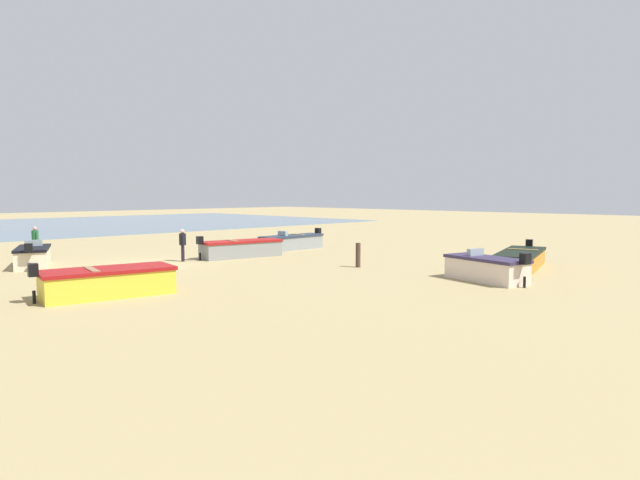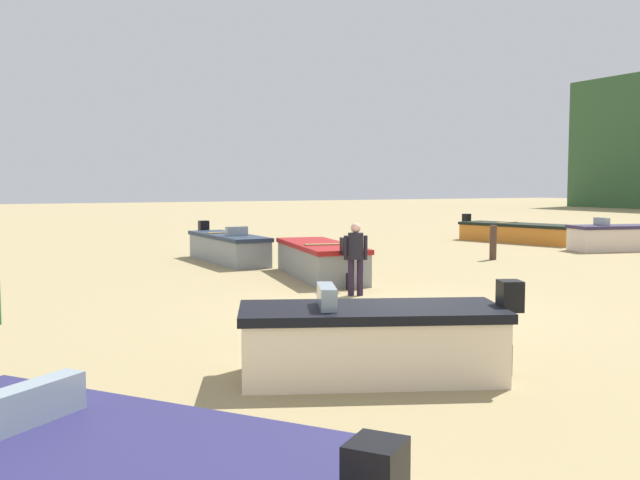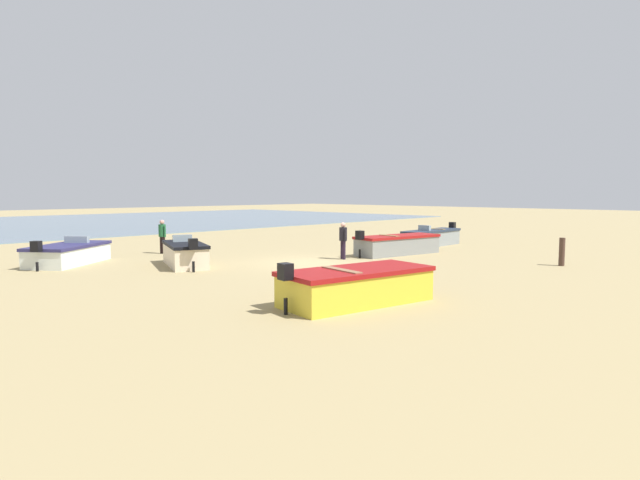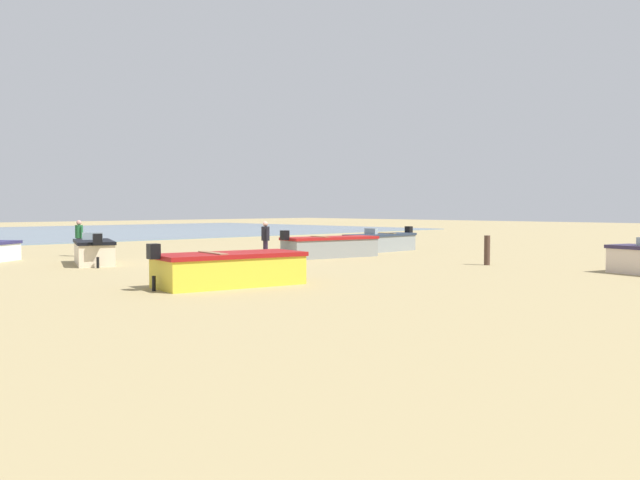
# 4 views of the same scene
# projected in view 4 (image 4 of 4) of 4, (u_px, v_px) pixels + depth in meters

# --- Properties ---
(ground_plane) EXTENTS (160.00, 160.00, 0.00)m
(ground_plane) POSITION_uv_depth(u_px,v_px,m) (226.00, 263.00, 27.32)
(ground_plane) COLOR #9E8B5E
(boat_grey_0) EXTENTS (4.67, 1.35, 1.21)m
(boat_grey_0) POSITION_uv_depth(u_px,v_px,m) (381.00, 242.00, 34.07)
(boat_grey_0) COLOR gray
(boat_grey_0) RESTS_ON ground
(boat_cream_2) EXTENTS (2.51, 3.67, 1.25)m
(boat_cream_2) POSITION_uv_depth(u_px,v_px,m) (94.00, 252.00, 26.48)
(boat_cream_2) COLOR beige
(boat_cream_2) RESTS_ON ground
(boat_yellow_5) EXTENTS (4.53, 2.46, 1.25)m
(boat_yellow_5) POSITION_uv_depth(u_px,v_px,m) (229.00, 269.00, 19.26)
(boat_yellow_5) COLOR yellow
(boat_yellow_5) RESTS_ON ground
(boat_grey_6) EXTENTS (4.74, 2.16, 1.23)m
(boat_grey_6) POSITION_uv_depth(u_px,v_px,m) (330.00, 247.00, 30.15)
(boat_grey_6) COLOR gray
(boat_grey_6) RESTS_ON ground
(mooring_post_near_water) EXTENTS (0.23, 0.23, 1.13)m
(mooring_post_near_water) POSITION_uv_depth(u_px,v_px,m) (487.00, 250.00, 26.16)
(mooring_post_near_water) COLOR #493329
(mooring_post_near_water) RESTS_ON ground
(beach_walker_foreground) EXTENTS (0.36, 0.53, 1.62)m
(beach_walker_foreground) POSITION_uv_depth(u_px,v_px,m) (79.00, 235.00, 30.76)
(beach_walker_foreground) COLOR black
(beach_walker_foreground) RESTS_ON ground
(beach_walker_distant) EXTENTS (0.45, 0.52, 1.62)m
(beach_walker_distant) POSITION_uv_depth(u_px,v_px,m) (265.00, 237.00, 28.43)
(beach_walker_distant) COLOR black
(beach_walker_distant) RESTS_ON ground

